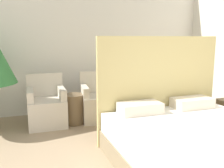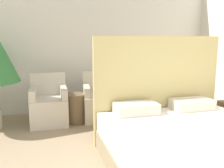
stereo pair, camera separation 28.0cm
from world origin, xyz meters
name	(u,v)px [view 1 (the left image)]	position (x,y,z in m)	size (l,w,h in m)	color
wall_back	(87,38)	(0.00, 4.11, 1.45)	(10.00, 0.06, 2.90)	silver
bed	(205,147)	(0.59, 1.26, 0.29)	(1.84, 2.22, 1.47)	#8C7A5B
armchair_near_window_left	(47,109)	(-0.88, 3.38, 0.29)	(0.62, 0.63, 0.85)	beige
armchair_near_window_right	(99,104)	(0.02, 3.38, 0.29)	(0.67, 0.68, 0.85)	beige
side_table	(74,109)	(-0.43, 3.33, 0.25)	(0.37, 0.37, 0.51)	brown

